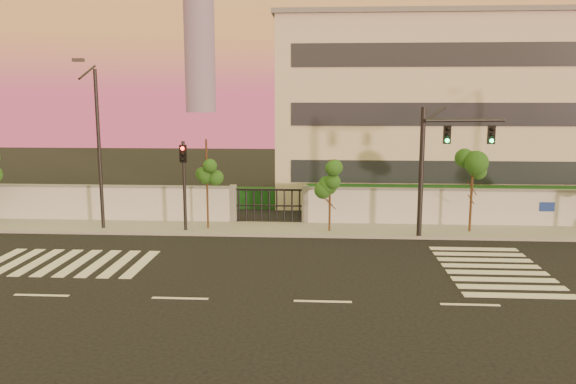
{
  "coord_description": "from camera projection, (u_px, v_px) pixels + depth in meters",
  "views": [
    {
      "loc": [
        -0.06,
        -18.5,
        6.9
      ],
      "look_at": [
        -1.58,
        6.0,
        2.83
      ],
      "focal_mm": 35.0,
      "sensor_mm": 36.0,
      "label": 1
    }
  ],
  "objects": [
    {
      "name": "perimeter_wall",
      "position": [
        325.0,
        206.0,
        30.98
      ],
      "size": [
        60.0,
        0.36,
        2.2
      ],
      "color": "silver",
      "rests_on": "ground"
    },
    {
      "name": "sidewalk",
      "position": [
        323.0,
        230.0,
        29.67
      ],
      "size": [
        60.0,
        3.0,
        0.15
      ],
      "primitive_type": "cube",
      "color": "gray",
      "rests_on": "ground"
    },
    {
      "name": "ground",
      "position": [
        323.0,
        302.0,
        19.35
      ],
      "size": [
        120.0,
        120.0,
        0.0
      ],
      "primitive_type": "plane",
      "color": "black",
      "rests_on": "ground"
    },
    {
      "name": "hedge_row",
      "position": [
        343.0,
        202.0,
        33.65
      ],
      "size": [
        41.0,
        4.25,
        1.8
      ],
      "color": "#103516",
      "rests_on": "ground"
    },
    {
      "name": "street_tree_e",
      "position": [
        473.0,
        173.0,
        28.56
      ],
      "size": [
        1.54,
        1.22,
        4.3
      ],
      "color": "#382314",
      "rests_on": "ground"
    },
    {
      "name": "street_tree_c",
      "position": [
        207.0,
        164.0,
        29.27
      ],
      "size": [
        1.32,
        1.05,
        4.85
      ],
      "color": "#382314",
      "rests_on": "ground"
    },
    {
      "name": "road_markings",
      "position": [
        285.0,
        268.0,
        23.14
      ],
      "size": [
        57.0,
        7.62,
        0.02
      ],
      "color": "silver",
      "rests_on": "ground"
    },
    {
      "name": "traffic_signal_main",
      "position": [
        439.0,
        157.0,
        27.39
      ],
      "size": [
        4.11,
        0.88,
        6.52
      ],
      "rotation": [
        0.0,
        0.0,
        0.18
      ],
      "color": "black",
      "rests_on": "ground"
    },
    {
      "name": "street_tree_d",
      "position": [
        330.0,
        179.0,
        28.69
      ],
      "size": [
        1.4,
        1.11,
        3.86
      ],
      "color": "#382314",
      "rests_on": "ground"
    },
    {
      "name": "streetlight_west",
      "position": [
        97.0,
        141.0,
        28.89
      ],
      "size": [
        0.53,
        2.12,
        8.81
      ],
      "color": "black",
      "rests_on": "ground"
    },
    {
      "name": "traffic_signal_secondary",
      "position": [
        184.0,
        175.0,
        28.83
      ],
      "size": [
        0.37,
        0.35,
        4.79
      ],
      "rotation": [
        0.0,
        0.0,
        -0.11
      ],
      "color": "black",
      "rests_on": "ground"
    },
    {
      "name": "institutional_building",
      "position": [
        452.0,
        110.0,
        39.44
      ],
      "size": [
        24.4,
        12.4,
        12.25
      ],
      "color": "beige",
      "rests_on": "ground"
    }
  ]
}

